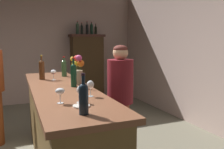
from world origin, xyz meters
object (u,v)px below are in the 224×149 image
at_px(bar_counter, 62,127).
at_px(wine_glass_rear, 53,72).
at_px(wine_bottle_pinot, 84,97).
at_px(cheese_plate, 81,106).
at_px(wine_bottle_chardonnay, 64,67).
at_px(bartender, 120,98).
at_px(display_cabinet, 87,67).
at_px(display_bottle_center, 87,29).
at_px(display_bottle_midright, 92,29).
at_px(display_bottle_right, 96,30).
at_px(wine_bottle_riesling, 74,74).
at_px(display_bottle_left, 77,28).
at_px(wine_bottle_rose, 42,69).
at_px(display_bottle_midleft, 82,29).
at_px(flower_arrangement, 77,71).
at_px(wine_glass_mid, 60,92).
at_px(wine_glass_front, 80,91).
at_px(wine_glass_spare, 90,85).

bearing_deg(bar_counter, wine_glass_rear, 90.29).
distance_m(wine_bottle_pinot, cheese_plate, 0.24).
relative_size(bar_counter, wine_bottle_chardonnay, 9.03).
relative_size(bar_counter, bartender, 1.85).
bearing_deg(display_cabinet, cheese_plate, -106.98).
bearing_deg(display_bottle_center, display_bottle_midright, -0.00).
xyz_separation_m(cheese_plate, display_bottle_center, (1.26, 4.07, 0.86)).
height_order(wine_bottle_pinot, display_bottle_right, display_bottle_right).
relative_size(bar_counter, wine_bottle_riesling, 7.98).
bearing_deg(display_bottle_left, wine_bottle_rose, -114.89).
relative_size(wine_bottle_chardonnay, wine_bottle_rose, 0.89).
height_order(wine_bottle_rose, wine_glass_rear, wine_bottle_rose).
height_order(display_bottle_midright, display_bottle_right, display_bottle_midright).
height_order(display_cabinet, wine_bottle_riesling, display_cabinet).
xyz_separation_m(bar_counter, cheese_plate, (-0.00, -0.94, 0.51)).
bearing_deg(display_cabinet, display_bottle_left, 180.00).
bearing_deg(wine_bottle_chardonnay, wine_bottle_pinot, -96.92).
distance_m(wine_bottle_rose, cheese_plate, 1.61).
relative_size(wine_bottle_chardonnay, display_bottle_midright, 0.96).
bearing_deg(bar_counter, wine_bottle_rose, 102.41).
height_order(wine_bottle_chardonnay, bartender, bartender).
height_order(display_cabinet, display_bottle_right, display_bottle_right).
bearing_deg(cheese_plate, wine_bottle_chardonnay, 83.43).
height_order(display_bottle_center, display_bottle_right, display_bottle_center).
bearing_deg(bartender, display_bottle_midright, -101.46).
distance_m(display_cabinet, display_bottle_right, 0.98).
xyz_separation_m(wine_bottle_rose, display_bottle_left, (1.15, 2.48, 0.72)).
relative_size(wine_bottle_rose, wine_glass_rear, 2.37).
xyz_separation_m(display_bottle_midleft, display_bottle_center, (0.14, -0.00, 0.02)).
xyz_separation_m(flower_arrangement, cheese_plate, (-0.23, -1.07, -0.15)).
bearing_deg(wine_bottle_rose, wine_bottle_riesling, -68.18).
height_order(bar_counter, wine_bottle_pinot, wine_bottle_pinot).
bearing_deg(wine_glass_rear, display_bottle_center, 64.17).
height_order(display_bottle_midleft, display_bottle_center, display_bottle_center).
height_order(display_cabinet, flower_arrangement, display_cabinet).
distance_m(bar_counter, display_cabinet, 3.40).
distance_m(bar_counter, wine_bottle_chardonnay, 1.07).
bearing_deg(wine_bottle_riesling, wine_bottle_pinot, -99.45).
bearing_deg(wine_bottle_pinot, display_bottle_left, 76.29).
bearing_deg(flower_arrangement, display_bottle_midleft, 73.60).
xyz_separation_m(wine_glass_rear, display_bottle_right, (1.49, 2.61, 0.73)).
distance_m(bar_counter, flower_arrangement, 0.72).
bearing_deg(wine_glass_mid, wine_glass_rear, 83.94).
xyz_separation_m(wine_glass_front, wine_glass_spare, (0.15, 0.19, 0.01)).
bearing_deg(wine_glass_spare, display_bottle_midleft, 75.91).
relative_size(display_cabinet, display_bottle_right, 6.13).
distance_m(display_cabinet, wine_bottle_rose, 2.85).
height_order(flower_arrangement, display_bottle_left, display_bottle_left).
relative_size(wine_bottle_chardonnay, wine_glass_spare, 1.96).
distance_m(bar_counter, wine_bottle_rose, 0.94).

